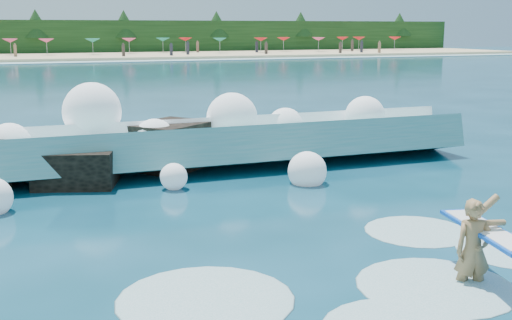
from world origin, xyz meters
The scene contains 11 objects.
ground centered at (0.00, 0.00, 0.00)m, with size 200.00×200.00×0.00m, color #083140.
beach centered at (0.00, 78.00, 0.20)m, with size 140.00×20.00×0.40m, color tan.
wet_band centered at (0.00, 67.00, 0.04)m, with size 140.00×5.00×0.08m, color silver.
treeline centered at (0.00, 88.00, 2.50)m, with size 140.00×4.00×5.00m, color black.
breaking_wave centered at (-0.33, 7.17, 0.60)m, with size 19.94×3.04×1.72m.
rock_cluster centered at (-2.09, 6.93, 0.48)m, with size 8.55×3.54×1.50m.
surfer_with_board centered at (3.34, -2.57, 0.59)m, with size 1.08×2.84×1.61m.
wave_spray centered at (-0.50, 6.97, 1.13)m, with size 15.67×4.85×2.60m.
surf_foam centered at (2.24, -2.05, 0.00)m, with size 9.32×5.59×0.13m.
beach_umbrellas centered at (0.22, 80.23, 2.25)m, with size 112.82×6.57×0.50m.
beachgoers centered at (0.34, 73.79, 1.08)m, with size 82.87×12.94×1.93m.
Camera 1 is at (-3.17, -10.05, 3.86)m, focal length 45.00 mm.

